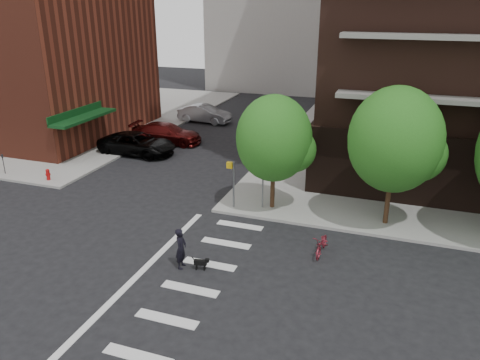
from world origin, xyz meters
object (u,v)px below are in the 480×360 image
scooter (322,244)px  fire_hydrant (48,174)px  parked_car_black (137,144)px  parked_car_silver (205,114)px  dog_walker (181,248)px  parked_car_maroon (167,133)px

scooter → fire_hydrant: bearing=172.7°
fire_hydrant → parked_car_black: bearing=71.7°
parked_car_silver → scooter: bearing=-140.6°
parked_car_black → scooter: 18.68m
parked_car_black → scooter: (15.64, -10.21, -0.33)m
parked_car_silver → dog_walker: bearing=-154.8°
parked_car_black → dog_walker: bearing=-141.0°
parked_car_black → scooter: size_ratio=3.16×
parked_car_black → dog_walker: 16.78m
fire_hydrant → parked_car_maroon: parked_car_maroon is taller
parked_car_silver → scooter: size_ratio=2.72×
parked_car_black → dog_walker: size_ratio=3.19×
fire_hydrant → parked_car_maroon: bearing=73.5°
fire_hydrant → dog_walker: bearing=-27.2°
parked_car_black → dog_walker: (10.15, -13.36, 0.10)m
dog_walker → fire_hydrant: bearing=57.4°
parked_car_black → parked_car_maroon: parked_car_maroon is taller
parked_car_black → parked_car_silver: bearing=-2.7°
parked_car_black → scooter: parked_car_black is taller
parked_car_maroon → dog_walker: 19.12m
fire_hydrant → scooter: bearing=-10.3°
parked_car_maroon → fire_hydrant: bearing=157.7°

